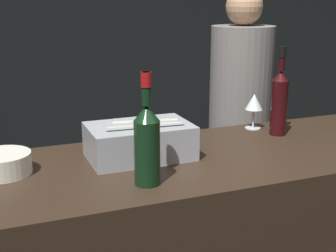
{
  "coord_description": "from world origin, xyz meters",
  "views": [
    {
      "loc": [
        -0.61,
        -1.16,
        1.6
      ],
      "look_at": [
        0.0,
        0.36,
        1.15
      ],
      "focal_mm": 50.0,
      "sensor_mm": 36.0,
      "label": 1
    }
  ],
  "objects_px": {
    "wine_glass": "(254,103)",
    "person_blond_tee": "(240,116)",
    "red_wine_bottle_burgundy": "(147,141)",
    "red_wine_bottle_black_foil": "(279,100)",
    "bowl_white": "(2,163)",
    "ice_bin_with_bottles": "(141,139)"
  },
  "relations": [
    {
      "from": "bowl_white",
      "to": "wine_glass",
      "type": "relative_size",
      "value": 1.21
    },
    {
      "from": "person_blond_tee",
      "to": "red_wine_bottle_black_foil",
      "type": "bearing_deg",
      "value": -19.95
    },
    {
      "from": "person_blond_tee",
      "to": "wine_glass",
      "type": "bearing_deg",
      "value": -27.07
    },
    {
      "from": "bowl_white",
      "to": "wine_glass",
      "type": "bearing_deg",
      "value": 9.39
    },
    {
      "from": "bowl_white",
      "to": "red_wine_bottle_burgundy",
      "type": "relative_size",
      "value": 0.54
    },
    {
      "from": "wine_glass",
      "to": "person_blond_tee",
      "type": "distance_m",
      "value": 0.71
    },
    {
      "from": "ice_bin_with_bottles",
      "to": "red_wine_bottle_black_foil",
      "type": "relative_size",
      "value": 0.99
    },
    {
      "from": "red_wine_bottle_burgundy",
      "to": "red_wine_bottle_black_foil",
      "type": "bearing_deg",
      "value": 24.28
    },
    {
      "from": "ice_bin_with_bottles",
      "to": "wine_glass",
      "type": "height_order",
      "value": "wine_glass"
    },
    {
      "from": "wine_glass",
      "to": "person_blond_tee",
      "type": "xyz_separation_m",
      "value": [
        0.29,
        0.61,
        -0.23
      ]
    },
    {
      "from": "red_wine_bottle_black_foil",
      "to": "wine_glass",
      "type": "bearing_deg",
      "value": 111.22
    },
    {
      "from": "wine_glass",
      "to": "red_wine_bottle_black_foil",
      "type": "relative_size",
      "value": 0.42
    },
    {
      "from": "wine_glass",
      "to": "red_wine_bottle_burgundy",
      "type": "height_order",
      "value": "red_wine_bottle_burgundy"
    },
    {
      "from": "person_blond_tee",
      "to": "ice_bin_with_bottles",
      "type": "bearing_deg",
      "value": -49.67
    },
    {
      "from": "ice_bin_with_bottles",
      "to": "bowl_white",
      "type": "distance_m",
      "value": 0.49
    },
    {
      "from": "red_wine_bottle_burgundy",
      "to": "ice_bin_with_bottles",
      "type": "bearing_deg",
      "value": 75.88
    },
    {
      "from": "red_wine_bottle_black_foil",
      "to": "red_wine_bottle_burgundy",
      "type": "relative_size",
      "value": 1.05
    },
    {
      "from": "wine_glass",
      "to": "person_blond_tee",
      "type": "bearing_deg",
      "value": 64.57
    },
    {
      "from": "red_wine_bottle_black_foil",
      "to": "ice_bin_with_bottles",
      "type": "bearing_deg",
      "value": -174.05
    },
    {
      "from": "person_blond_tee",
      "to": "bowl_white",
      "type": "bearing_deg",
      "value": -61.83
    },
    {
      "from": "ice_bin_with_bottles",
      "to": "person_blond_tee",
      "type": "height_order",
      "value": "person_blond_tee"
    },
    {
      "from": "red_wine_bottle_black_foil",
      "to": "person_blond_tee",
      "type": "height_order",
      "value": "person_blond_tee"
    }
  ]
}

